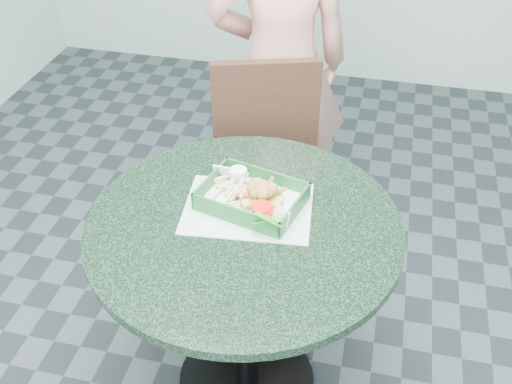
% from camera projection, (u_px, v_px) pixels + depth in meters
% --- Properties ---
extents(floor, '(4.00, 5.00, 0.02)m').
position_uv_depth(floor, '(247.00, 380.00, 2.20)').
color(floor, '#303335').
rests_on(floor, ground).
extents(cafe_table, '(0.92, 0.92, 0.75)m').
position_uv_depth(cafe_table, '(245.00, 269.00, 1.85)').
color(cafe_table, black).
rests_on(cafe_table, floor).
extents(dining_chair, '(0.42, 0.42, 0.93)m').
position_uv_depth(dining_chair, '(260.00, 165.00, 2.36)').
color(dining_chair, '#4C321D').
rests_on(dining_chair, floor).
extents(diner_person, '(0.75, 0.64, 1.73)m').
position_uv_depth(diner_person, '(281.00, 55.00, 2.39)').
color(diner_person, '#E49184').
rests_on(diner_person, floor).
extents(placemat, '(0.40, 0.32, 0.00)m').
position_uv_depth(placemat, '(248.00, 213.00, 1.79)').
color(placemat, silver).
rests_on(placemat, cafe_table).
extents(food_basket, '(0.29, 0.21, 0.06)m').
position_uv_depth(food_basket, '(252.00, 205.00, 1.80)').
color(food_basket, '#195F29').
rests_on(food_basket, placemat).
extents(crab_sandwich, '(0.13, 0.13, 0.08)m').
position_uv_depth(crab_sandwich, '(262.00, 197.00, 1.77)').
color(crab_sandwich, tan).
rests_on(crab_sandwich, food_basket).
extents(fries_pile, '(0.15, 0.16, 0.05)m').
position_uv_depth(fries_pile, '(230.00, 198.00, 1.79)').
color(fries_pile, beige).
rests_on(fries_pile, food_basket).
extents(sauce_ramekin, '(0.05, 0.05, 0.03)m').
position_uv_depth(sauce_ramekin, '(231.00, 181.00, 1.84)').
color(sauce_ramekin, silver).
rests_on(sauce_ramekin, food_basket).
extents(garnish_cup, '(0.10, 0.10, 0.04)m').
position_uv_depth(garnish_cup, '(271.00, 217.00, 1.72)').
color(garnish_cup, white).
rests_on(garnish_cup, food_basket).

